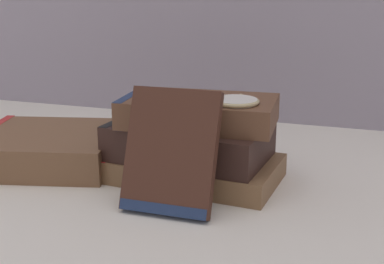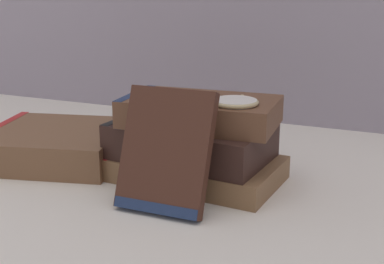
% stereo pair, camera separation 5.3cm
% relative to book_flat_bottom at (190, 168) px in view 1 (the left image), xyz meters
% --- Properties ---
extents(ground_plane, '(3.00, 3.00, 0.00)m').
position_rel_book_flat_bottom_xyz_m(ground_plane, '(-0.02, -0.02, -0.01)').
color(ground_plane, silver).
extents(book_flat_bottom, '(0.23, 0.14, 0.03)m').
position_rel_book_flat_bottom_xyz_m(book_flat_bottom, '(0.00, 0.00, 0.00)').
color(book_flat_bottom, brown).
rests_on(book_flat_bottom, ground_plane).
extents(book_flat_middle, '(0.21, 0.14, 0.05)m').
position_rel_book_flat_bottom_xyz_m(book_flat_middle, '(-0.01, 0.00, 0.04)').
color(book_flat_middle, '#331E19').
rests_on(book_flat_middle, book_flat_bottom).
extents(book_flat_top, '(0.20, 0.12, 0.04)m').
position_rel_book_flat_bottom_xyz_m(book_flat_top, '(0.01, 0.00, 0.08)').
color(book_flat_top, brown).
rests_on(book_flat_top, book_flat_middle).
extents(book_side_left, '(0.23, 0.21, 0.05)m').
position_rel_book_flat_bottom_xyz_m(book_side_left, '(-0.22, -0.01, 0.01)').
color(book_side_left, brown).
rests_on(book_side_left, ground_plane).
extents(book_leaning_front, '(0.10, 0.07, 0.14)m').
position_rel_book_flat_bottom_xyz_m(book_leaning_front, '(0.01, -0.10, 0.05)').
color(book_leaning_front, '#422319').
rests_on(book_leaning_front, ground_plane).
extents(pocket_watch, '(0.06, 0.06, 0.01)m').
position_rel_book_flat_bottom_xyz_m(pocket_watch, '(0.06, -0.01, 0.10)').
color(pocket_watch, silver).
rests_on(pocket_watch, book_flat_top).
extents(reading_glasses, '(0.11, 0.06, 0.00)m').
position_rel_book_flat_bottom_xyz_m(reading_glasses, '(-0.06, 0.12, -0.01)').
color(reading_glasses, black).
rests_on(reading_glasses, ground_plane).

